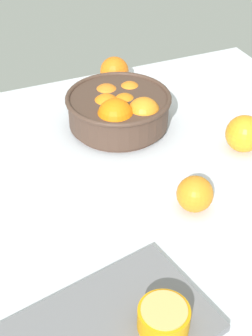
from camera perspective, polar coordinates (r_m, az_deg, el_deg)
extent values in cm
cube|color=silver|center=(104.62, -0.34, -2.98)|extent=(125.00, 103.71, 3.00)
cylinder|color=#473328|center=(122.70, -0.87, 5.19)|extent=(22.87, 22.87, 1.20)
cylinder|color=#473328|center=(120.50, -0.89, 6.85)|extent=(24.86, 24.86, 7.11)
torus|color=#473328|center=(118.69, -0.90, 8.31)|extent=(26.06, 26.06, 1.20)
sphere|color=orange|center=(120.10, -0.16, 7.20)|extent=(7.04, 7.04, 7.04)
sphere|color=orange|center=(125.34, 0.43, 8.71)|extent=(6.79, 6.79, 6.79)
sphere|color=orange|center=(124.26, -2.29, 8.15)|extent=(7.89, 7.89, 7.89)
sphere|color=orange|center=(119.16, -2.34, 7.03)|extent=(7.46, 7.46, 7.46)
sphere|color=orange|center=(113.24, -1.27, 6.12)|extent=(8.57, 8.57, 8.57)
sphere|color=orange|center=(115.46, 2.10, 6.41)|extent=(8.06, 8.06, 8.06)
cube|color=slate|center=(79.59, -1.80, -18.50)|extent=(34.52, 26.17, 1.58)
cylinder|color=orange|center=(77.55, 4.47, -17.27)|extent=(8.15, 8.15, 3.92)
cylinder|color=#F8B25F|center=(75.83, 4.55, -16.36)|extent=(7.17, 7.17, 0.30)
sphere|color=orange|center=(115.70, 13.77, 3.95)|extent=(8.71, 8.71, 8.71)
sphere|color=orange|center=(97.43, 8.13, -3.05)|extent=(7.45, 7.45, 7.45)
sphere|color=orange|center=(140.58, -1.38, 11.37)|extent=(8.16, 8.16, 8.16)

